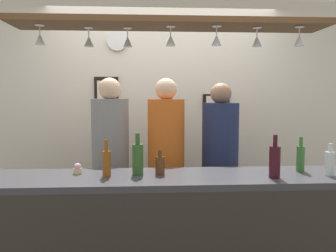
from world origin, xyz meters
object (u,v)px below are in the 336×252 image
(bottle_beer_brown_stubby, at_px, (160,165))
(bottle_beer_green_import, at_px, (301,158))
(bottle_wine_dark_red, at_px, (275,161))
(bottle_beer_amber_tall, at_px, (107,162))
(bottle_soda_clear, at_px, (330,163))
(picture_frame_caricature, at_px, (106,92))
(wall_clock, at_px, (117,41))
(picture_frame_lower_pair, at_px, (216,102))
(cupcake, at_px, (78,169))
(person_left_grey_shirt, at_px, (111,152))
(person_middle_orange_shirt, at_px, (166,151))
(bottle_champagne_green, at_px, (138,158))
(person_right_navy_shirt, at_px, (220,154))

(bottle_beer_brown_stubby, bearing_deg, bottle_beer_green_import, 2.17)
(bottle_wine_dark_red, height_order, bottle_beer_amber_tall, bottle_wine_dark_red)
(bottle_soda_clear, relative_size, picture_frame_caricature, 0.68)
(bottle_beer_amber_tall, xyz_separation_m, picture_frame_caricature, (-0.16, 1.40, 0.50))
(bottle_beer_green_import, relative_size, wall_clock, 1.18)
(bottle_wine_dark_red, relative_size, picture_frame_lower_pair, 1.00)
(cupcake, height_order, wall_clock, wall_clock)
(person_left_grey_shirt, bearing_deg, person_middle_orange_shirt, 0.00)
(bottle_beer_green_import, bearing_deg, wall_clock, 138.12)
(bottle_beer_amber_tall, height_order, picture_frame_caricature, picture_frame_caricature)
(bottle_beer_brown_stubby, height_order, wall_clock, wall_clock)
(picture_frame_lower_pair, bearing_deg, person_left_grey_shirt, -149.30)
(bottle_champagne_green, xyz_separation_m, cupcake, (-0.44, 0.05, -0.08))
(bottle_beer_brown_stubby, distance_m, bottle_beer_green_import, 1.06)
(bottle_wine_dark_red, bearing_deg, bottle_champagne_green, 170.48)
(person_right_navy_shirt, distance_m, bottle_beer_brown_stubby, 0.92)
(person_middle_orange_shirt, relative_size, picture_frame_lower_pair, 5.68)
(bottle_champagne_green, height_order, wall_clock, wall_clock)
(bottle_beer_brown_stubby, height_order, picture_frame_caricature, picture_frame_caricature)
(person_right_navy_shirt, relative_size, picture_frame_caricature, 4.89)
(bottle_beer_amber_tall, height_order, cupcake, bottle_beer_amber_tall)
(bottle_champagne_green, relative_size, bottle_soda_clear, 1.30)
(person_left_grey_shirt, bearing_deg, bottle_wine_dark_red, -35.17)
(bottle_wine_dark_red, distance_m, picture_frame_lower_pair, 1.57)
(bottle_wine_dark_red, xyz_separation_m, wall_clock, (-1.20, 1.51, 1.04))
(person_middle_orange_shirt, height_order, bottle_champagne_green, person_middle_orange_shirt)
(cupcake, bearing_deg, person_left_grey_shirt, 75.48)
(bottle_champagne_green, xyz_separation_m, bottle_soda_clear, (1.37, -0.11, -0.03))
(person_middle_orange_shirt, height_order, bottle_beer_amber_tall, person_middle_orange_shirt)
(person_left_grey_shirt, bearing_deg, bottle_champagne_green, -68.86)
(person_left_grey_shirt, distance_m, picture_frame_caricature, 0.86)
(cupcake, bearing_deg, picture_frame_lower_pair, 45.70)
(bottle_beer_green_import, xyz_separation_m, cupcake, (-1.66, 0.02, -0.07))
(person_left_grey_shirt, relative_size, bottle_wine_dark_red, 5.69)
(bottle_beer_green_import, height_order, picture_frame_caricature, picture_frame_caricature)
(bottle_beer_green_import, height_order, wall_clock, wall_clock)
(bottle_beer_green_import, bearing_deg, person_right_navy_shirt, 125.00)
(bottle_beer_green_import, bearing_deg, picture_frame_caricature, 140.28)
(bottle_champagne_green, height_order, picture_frame_caricature, picture_frame_caricature)
(bottle_beer_brown_stubby, relative_size, bottle_beer_amber_tall, 0.69)
(person_middle_orange_shirt, height_order, picture_frame_caricature, picture_frame_caricature)
(bottle_beer_green_import, height_order, cupcake, bottle_beer_green_import)
(bottle_soda_clear, relative_size, cupcake, 2.95)
(bottle_soda_clear, relative_size, wall_clock, 1.05)
(bottle_champagne_green, relative_size, picture_frame_caricature, 0.88)
(bottle_soda_clear, bearing_deg, picture_frame_lower_pair, 109.72)
(cupcake, bearing_deg, person_right_navy_shirt, 28.71)
(bottle_champagne_green, bearing_deg, person_right_navy_shirt, 43.00)
(bottle_beer_green_import, bearing_deg, person_left_grey_shirt, 155.84)
(bottle_beer_amber_tall, bearing_deg, person_left_grey_shirt, 94.11)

